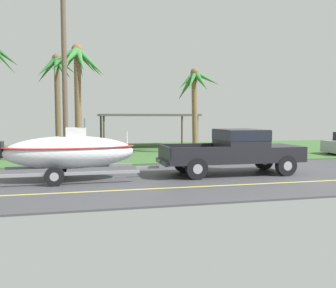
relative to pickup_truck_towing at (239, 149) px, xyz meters
name	(u,v)px	position (x,y,z in m)	size (l,w,h in m)	color
ground	(191,154)	(0.42, 7.96, -1.02)	(36.00, 22.00, 0.11)	#424247
pickup_truck_towing	(239,149)	(0.00, 0.00, 0.00)	(5.76, 2.06, 1.79)	black
boat_on_trailer	(69,152)	(-6.59, 0.00, 0.02)	(5.86, 2.24, 2.23)	gray
carport_awning	(147,116)	(-1.44, 13.24, 1.38)	(7.08, 4.56, 2.51)	#4C4238
palm_tree_near_left	(78,70)	(-6.28, 5.82, 3.66)	(3.02, 3.32, 6.02)	brown
palm_tree_mid	(195,90)	(0.57, 7.82, 2.91)	(2.81, 2.89, 5.26)	brown
palm_tree_far_left	(57,79)	(-7.64, 10.51, 3.67)	(2.70, 2.74, 6.26)	brown
utility_pole	(64,69)	(-6.90, 4.47, 3.52)	(0.24, 1.80, 8.74)	brown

